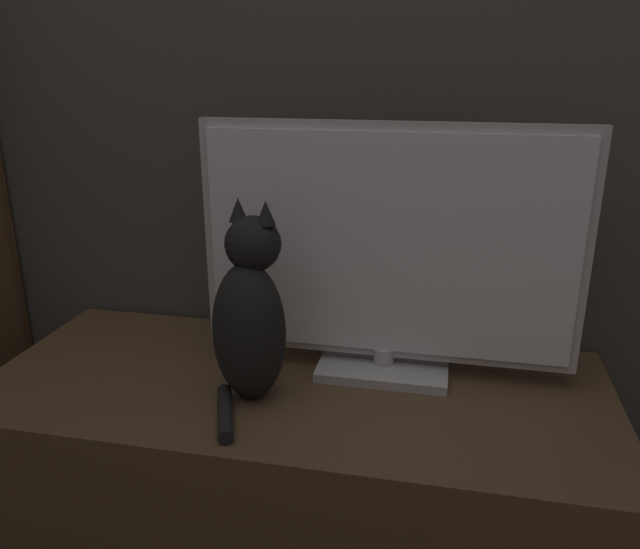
{
  "coord_description": "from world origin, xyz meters",
  "views": [
    {
      "loc": [
        0.29,
        -0.22,
        1.05
      ],
      "look_at": [
        0.05,
        0.91,
        0.65
      ],
      "focal_mm": 35.0,
      "sensor_mm": 36.0,
      "label": 1
    }
  ],
  "objects": [
    {
      "name": "tv_stand",
      "position": [
        0.0,
        0.9,
        0.21
      ],
      "size": [
        1.29,
        0.56,
        0.41
      ],
      "color": "brown",
      "rests_on": "ground_plane"
    },
    {
      "name": "tv",
      "position": [
        0.17,
        0.99,
        0.68
      ],
      "size": [
        0.78,
        0.16,
        0.53
      ],
      "color": "#B7B7BC",
      "rests_on": "tv_stand"
    },
    {
      "name": "cat",
      "position": [
        -0.07,
        0.83,
        0.58
      ],
      "size": [
        0.17,
        0.27,
        0.4
      ],
      "rotation": [
        0.0,
        0.0,
        -0.23
      ],
      "color": "black",
      "rests_on": "tv_stand"
    }
  ]
}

